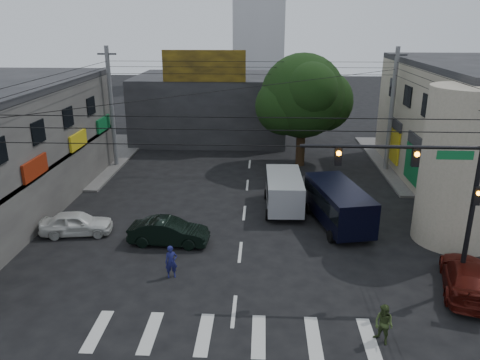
# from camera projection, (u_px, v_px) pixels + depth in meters

# --- Properties ---
(ground) EXTENTS (160.00, 160.00, 0.00)m
(ground) POSITION_uv_depth(u_px,v_px,m) (238.00, 273.00, 21.40)
(ground) COLOR black
(ground) RESTS_ON ground
(sidewalk_far_left) EXTENTS (16.00, 16.00, 0.15)m
(sidewalk_far_left) POSITION_uv_depth(u_px,v_px,m) (36.00, 157.00, 39.24)
(sidewalk_far_left) COLOR #514F4C
(sidewalk_far_left) RESTS_ON ground
(sidewalk_far_right) EXTENTS (16.00, 16.00, 0.15)m
(sidewalk_far_right) POSITION_uv_depth(u_px,v_px,m) (474.00, 163.00, 37.52)
(sidewalk_far_right) COLOR #514F4C
(sidewalk_far_right) RESTS_ON ground
(corner_column) EXTENTS (4.00, 4.00, 8.00)m
(corner_column) POSITION_uv_depth(u_px,v_px,m) (462.00, 167.00, 23.36)
(corner_column) COLOR gray
(corner_column) RESTS_ON ground
(building_far) EXTENTS (14.00, 10.00, 6.00)m
(building_far) POSITION_uv_depth(u_px,v_px,m) (211.00, 107.00, 45.18)
(building_far) COLOR #232326
(building_far) RESTS_ON ground
(billboard) EXTENTS (7.00, 0.30, 2.60)m
(billboard) POSITION_uv_depth(u_px,v_px,m) (204.00, 66.00, 39.15)
(billboard) COLOR olive
(billboard) RESTS_ON building_far
(street_tree) EXTENTS (6.40, 6.40, 8.70)m
(street_tree) POSITION_uv_depth(u_px,v_px,m) (303.00, 96.00, 35.49)
(street_tree) COLOR black
(street_tree) RESTS_ON ground
(traffic_gantry) EXTENTS (7.10, 0.35, 7.20)m
(traffic_gantry) POSITION_uv_depth(u_px,v_px,m) (433.00, 183.00, 18.51)
(traffic_gantry) COLOR black
(traffic_gantry) RESTS_ON ground
(utility_pole_far_left) EXTENTS (0.32, 0.32, 9.20)m
(utility_pole_far_left) POSITION_uv_depth(u_px,v_px,m) (112.00, 108.00, 35.52)
(utility_pole_far_left) COLOR #59595B
(utility_pole_far_left) RESTS_ON ground
(utility_pole_far_right) EXTENTS (0.32, 0.32, 9.20)m
(utility_pole_far_right) POSITION_uv_depth(u_px,v_px,m) (391.00, 111.00, 34.52)
(utility_pole_far_right) COLOR #59595B
(utility_pole_far_right) RESTS_ON ground
(dark_sedan) EXTENTS (1.93, 4.25, 1.34)m
(dark_sedan) POSITION_uv_depth(u_px,v_px,m) (169.00, 232.00, 23.96)
(dark_sedan) COLOR black
(dark_sedan) RESTS_ON ground
(white_compact) EXTENTS (2.60, 4.20, 1.28)m
(white_compact) POSITION_uv_depth(u_px,v_px,m) (76.00, 223.00, 25.05)
(white_compact) COLOR silver
(white_compact) RESTS_ON ground
(maroon_sedan) EXTENTS (4.41, 5.75, 1.38)m
(maroon_sedan) POSITION_uv_depth(u_px,v_px,m) (467.00, 277.00, 19.73)
(maroon_sedan) COLOR #400D09
(maroon_sedan) RESTS_ON ground
(silver_minivan) EXTENTS (5.00, 2.26, 2.11)m
(silver_minivan) POSITION_uv_depth(u_px,v_px,m) (284.00, 193.00, 28.27)
(silver_minivan) COLOR #B3B5BC
(silver_minivan) RESTS_ON ground
(navy_van) EXTENTS (6.63, 4.58, 2.29)m
(navy_van) POSITION_uv_depth(u_px,v_px,m) (338.00, 207.00, 25.96)
(navy_van) COLOR black
(navy_van) RESTS_ON ground
(traffic_officer) EXTENTS (0.76, 0.68, 1.52)m
(traffic_officer) POSITION_uv_depth(u_px,v_px,m) (171.00, 262.00, 20.81)
(traffic_officer) COLOR #16184E
(traffic_officer) RESTS_ON ground
(pedestrian_olive) EXTENTS (1.30, 1.30, 1.51)m
(pedestrian_olive) POSITION_uv_depth(u_px,v_px,m) (384.00, 324.00, 16.54)
(pedestrian_olive) COLOR #32431E
(pedestrian_olive) RESTS_ON ground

